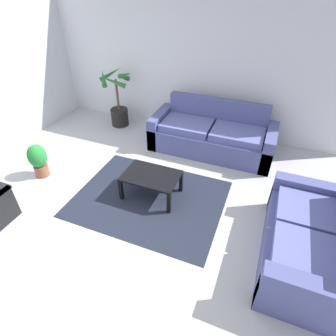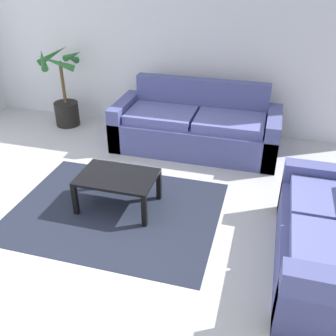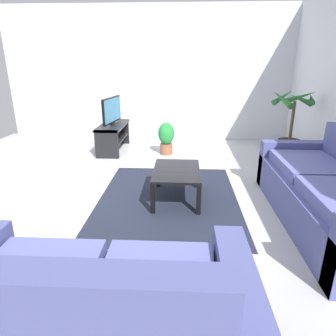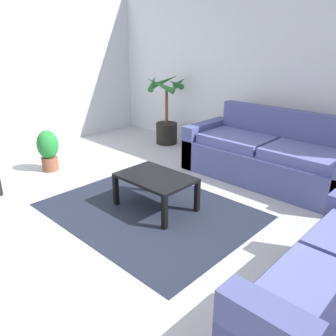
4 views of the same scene
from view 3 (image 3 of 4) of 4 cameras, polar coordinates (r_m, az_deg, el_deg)
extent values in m
plane|color=#B2B2B7|center=(3.89, -8.37, -4.91)|extent=(6.60, 6.60, 0.00)
cube|color=silver|center=(6.52, -3.82, 17.35)|extent=(0.06, 6.00, 2.70)
cube|color=#4C518C|center=(3.51, 28.27, -6.25)|extent=(2.24, 0.90, 0.42)
cube|color=#4C518C|center=(4.35, 23.02, 0.75)|extent=(0.18, 0.90, 0.62)
cube|color=#5D63A4|center=(3.79, 25.38, 0.47)|extent=(0.90, 0.66, 0.12)
cube|color=#4C518C|center=(1.90, -13.50, -27.97)|extent=(0.90, 1.69, 0.42)
cube|color=#4C518C|center=(1.35, -19.89, -26.13)|extent=(0.16, 1.33, 0.48)
cube|color=#4C518C|center=(1.80, 12.93, -26.79)|extent=(0.90, 0.18, 0.62)
cube|color=#5D63A4|center=(1.87, -24.16, -19.28)|extent=(0.66, 0.62, 0.12)
cube|color=#5D63A4|center=(1.70, -2.14, -21.69)|extent=(0.66, 0.62, 0.12)
cube|color=black|center=(5.74, -10.59, 8.03)|extent=(1.10, 0.45, 0.04)
cube|color=black|center=(5.80, -10.43, 5.55)|extent=(1.02, 0.39, 0.03)
cube|color=black|center=(6.28, -9.40, 6.93)|extent=(0.06, 0.41, 0.50)
cube|color=black|center=(5.30, -11.69, 4.44)|extent=(0.06, 0.41, 0.50)
cube|color=black|center=(5.69, -10.77, 10.91)|extent=(0.82, 0.15, 0.46)
cube|color=teal|center=(5.68, -10.56, 10.91)|extent=(0.77, 0.11, 0.41)
cylinder|color=black|center=(5.73, -10.61, 8.42)|extent=(0.10, 0.10, 0.04)
cube|color=black|center=(3.57, 1.66, -0.55)|extent=(0.82, 0.56, 0.03)
cube|color=black|center=(4.01, -1.87, -1.19)|extent=(0.05, 0.05, 0.36)
cube|color=black|center=(3.31, -2.95, -5.90)|extent=(0.05, 0.05, 0.36)
cube|color=black|center=(4.00, 5.40, -1.32)|extent=(0.05, 0.05, 0.36)
cube|color=black|center=(3.30, 5.91, -6.07)|extent=(0.05, 0.05, 0.36)
cube|color=#1E2333|center=(3.72, 0.06, -5.84)|extent=(2.20, 1.70, 0.01)
cylinder|color=black|center=(5.49, 22.07, 3.19)|extent=(0.37, 0.37, 0.37)
cylinder|color=brown|center=(5.38, 22.75, 8.35)|extent=(0.05, 0.05, 0.64)
cone|color=#26662C|center=(5.16, 24.22, 11.93)|extent=(0.15, 0.40, 0.23)
cone|color=#26662C|center=(5.30, 25.82, 11.87)|extent=(0.47, 0.31, 0.26)
cone|color=#26662C|center=(5.57, 24.11, 12.39)|extent=(0.39, 0.46, 0.28)
cone|color=#26662C|center=(5.46, 21.22, 12.65)|extent=(0.36, 0.44, 0.26)
cone|color=#26662C|center=(5.17, 21.05, 12.35)|extent=(0.52, 0.27, 0.28)
cylinder|color=brown|center=(5.49, -0.34, 3.72)|extent=(0.23, 0.23, 0.20)
ellipsoid|color=#258837|center=(5.42, -0.34, 6.62)|extent=(0.29, 0.29, 0.41)
camera|label=1|loc=(3.72, -61.18, 30.22)|focal=29.21mm
camera|label=2|loc=(3.87, -62.45, 23.08)|focal=41.06mm
camera|label=4|loc=(2.61, -69.58, 11.78)|focal=36.47mm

